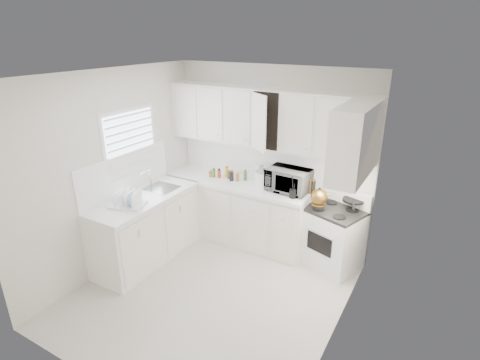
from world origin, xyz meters
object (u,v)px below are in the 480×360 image
Objects in this scene: microwave at (289,178)px; dish_rack at (127,198)px; rice_cooker at (264,178)px; tea_kettle at (319,196)px; utensil_crock at (293,186)px; stove at (333,230)px.

microwave reaches higher than dish_rack.
rice_cooker is 1.88m from dish_rack.
utensil_crock is (-0.36, 0.02, 0.05)m from tea_kettle.
tea_kettle is 0.56m from microwave.
microwave is at bearing 129.02° from utensil_crock.
utensil_crock reaches higher than dish_rack.
microwave reaches higher than stove.
rice_cooker is 0.83× the size of utensil_crock.
tea_kettle is 0.47× the size of microwave.
tea_kettle is 0.88m from rice_cooker.
rice_cooker reaches higher than tea_kettle.
microwave reaches higher than utensil_crock.
utensil_crock is at bearing -146.97° from stove.
rice_cooker is at bearing 30.74° from dish_rack.
rice_cooker is at bearing 162.11° from utensil_crock.
dish_rack is at bearing -133.94° from microwave.
microwave is 0.24m from utensil_crock.
tea_kettle is 2.42m from dish_rack.
rice_cooker reaches higher than dish_rack.
microwave is 1.78× the size of utensil_crock.
rice_cooker is (-0.35, -0.02, -0.06)m from microwave.
dish_rack is (-2.07, -1.26, -0.00)m from tea_kettle.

